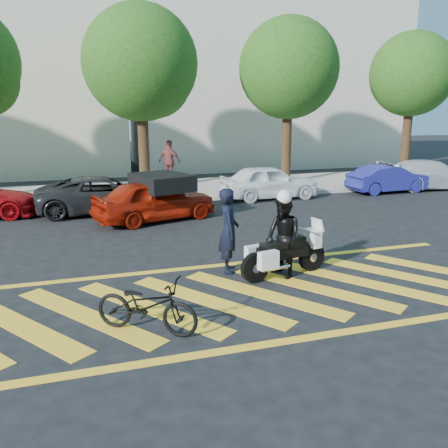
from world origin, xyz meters
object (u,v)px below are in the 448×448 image
object	(u,v)px
officer_moto	(283,237)
parked_right	(388,179)
officer_bike	(229,231)
parked_far_right	(430,175)
bicycle	(147,305)
red_convertible	(155,200)
parked_mid_left	(104,195)
police_motorcycle	(283,254)
parked_mid_right	(269,182)

from	to	relation	value
officer_moto	parked_right	world-z (taller)	officer_moto
officer_bike	parked_far_right	world-z (taller)	officer_bike
officer_bike	bicycle	size ratio (longest dim) A/B	1.06
red_convertible	parked_right	size ratio (longest dim) A/B	1.11
officer_bike	bicycle	world-z (taller)	officer_bike
officer_bike	parked_right	world-z (taller)	officer_bike
parked_mid_left	parked_far_right	world-z (taller)	parked_far_right
bicycle	police_motorcycle	size ratio (longest dim) A/B	0.83
parked_far_right	parked_right	bearing A→B (deg)	100.09
bicycle	parked_far_right	distance (m)	17.33
red_convertible	parked_mid_right	size ratio (longest dim) A/B	1.00
parked_mid_left	red_convertible	bearing A→B (deg)	-139.84
red_convertible	officer_bike	bearing A→B (deg)	170.42
officer_moto	parked_right	xyz separation A→B (m)	(8.63, 8.20, -0.28)
red_convertible	parked_mid_right	distance (m)	5.50
red_convertible	parked_mid_left	world-z (taller)	red_convertible
officer_bike	parked_mid_right	distance (m)	8.82
parked_far_right	parked_mid_right	bearing A→B (deg)	94.97
parked_mid_left	parked_right	distance (m)	11.83
officer_moto	parked_mid_left	size ratio (longest dim) A/B	0.39
officer_moto	parked_far_right	world-z (taller)	officer_moto
officer_bike	parked_far_right	bearing A→B (deg)	-42.52
officer_moto	red_convertible	distance (m)	6.25
parked_mid_left	parked_far_right	size ratio (longest dim) A/B	1.01
parked_right	parked_far_right	distance (m)	2.31
parked_mid_right	parked_right	distance (m)	5.40
officer_moto	parked_far_right	xyz separation A→B (m)	(10.93, 8.41, -0.22)
parked_mid_right	parked_far_right	distance (m)	7.70
bicycle	officer_moto	size ratio (longest dim) A/B	1.00
officer_moto	parked_right	bearing A→B (deg)	121.40
officer_bike	parked_right	bearing A→B (deg)	-37.46
police_motorcycle	officer_moto	distance (m)	0.36
officer_moto	parked_mid_left	distance (m)	8.39
officer_moto	red_convertible	size ratio (longest dim) A/B	0.44
officer_bike	bicycle	distance (m)	3.25
bicycle	parked_right	size ratio (longest dim) A/B	0.49
parked_mid_left	police_motorcycle	bearing A→B (deg)	-157.60
police_motorcycle	officer_moto	bearing A→B (deg)	142.27
officer_bike	officer_moto	bearing A→B (deg)	-109.46
bicycle	parked_mid_left	size ratio (longest dim) A/B	0.39
bicycle	parked_mid_right	world-z (taller)	parked_mid_right
bicycle	parked_far_right	xyz separation A→B (m)	(14.07, 10.12, 0.19)
police_motorcycle	parked_mid_left	world-z (taller)	parked_mid_left
parked_far_right	police_motorcycle	bearing A→B (deg)	132.60
bicycle	parked_right	distance (m)	15.39
police_motorcycle	parked_right	distance (m)	11.90
officer_bike	parked_mid_right	size ratio (longest dim) A/B	0.47
parked_right	officer_bike	bearing A→B (deg)	126.06
bicycle	parked_mid_right	xyz separation A→B (m)	(6.37, 10.12, 0.21)
officer_bike	red_convertible	size ratio (longest dim) A/B	0.47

